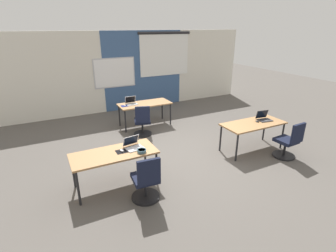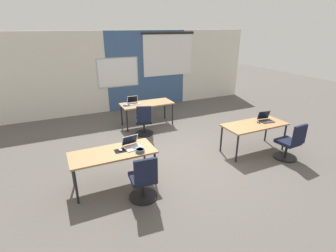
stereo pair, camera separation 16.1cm
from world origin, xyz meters
TOP-DOWN VIEW (x-y plane):
  - ground_plane at (0.00, 0.00)m, footprint 24.00×24.00m
  - back_wall_assembly at (0.03, 4.20)m, footprint 10.00×0.27m
  - desk_near_left at (-1.75, -0.60)m, footprint 1.60×0.70m
  - desk_near_right at (1.75, -0.60)m, footprint 1.60×0.70m
  - desk_far_center at (0.00, 2.20)m, footprint 1.60×0.70m
  - laptop_near_left_inner at (-1.35, -0.57)m, footprint 0.37×0.36m
  - mousepad_near_left_inner at (-1.60, -0.62)m, footprint 0.22×0.19m
  - mouse_near_left_inner at (-1.60, -0.62)m, footprint 0.08×0.11m
  - chair_near_left_inner at (-1.39, -1.30)m, footprint 0.52×0.56m
  - laptop_near_right_end at (2.14, -0.55)m, footprint 0.37×0.33m
  - mouse_near_right_end at (1.88, -0.59)m, footprint 0.07×0.11m
  - chair_near_right_end at (2.20, -1.32)m, footprint 0.52×0.55m
  - laptop_far_left at (-0.40, 2.29)m, footprint 0.33×0.29m
  - mousepad_far_left at (-0.64, 2.20)m, footprint 0.22×0.19m
  - mouse_far_left at (-0.64, 2.20)m, footprint 0.06×0.10m
  - chair_far_left at (-0.37, 1.47)m, footprint 0.55×0.60m
  - snack_bowl at (-1.28, -0.82)m, footprint 0.18×0.18m

SIDE VIEW (x-z plane):
  - ground_plane at x=0.00m, z-range 0.00..0.00m
  - chair_near_left_inner at x=-1.39m, z-range -0.08..0.84m
  - chair_near_right_end at x=2.20m, z-range -0.08..0.84m
  - chair_far_left at x=-0.37m, z-range -0.08..0.84m
  - desk_near_left at x=-1.75m, z-range 0.30..1.02m
  - desk_near_right at x=1.75m, z-range 0.30..1.02m
  - desk_far_center at x=0.00m, z-range 0.30..1.02m
  - mousepad_near_left_inner at x=-1.60m, z-range 0.72..0.72m
  - mousepad_far_left at x=-0.64m, z-range 0.72..0.72m
  - mouse_near_right_end at x=1.88m, z-range 0.72..0.75m
  - mouse_near_left_inner at x=-1.60m, z-range 0.72..0.76m
  - mouse_far_left at x=-0.64m, z-range 0.72..0.76m
  - snack_bowl at x=-1.28m, z-range 0.72..0.79m
  - laptop_near_left_inner at x=-1.35m, z-range 0.66..0.88m
  - laptop_far_left at x=-0.40m, z-range 0.65..0.89m
  - laptop_near_right_end at x=2.14m, z-range 0.65..0.89m
  - back_wall_assembly at x=0.03m, z-range 0.01..2.81m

